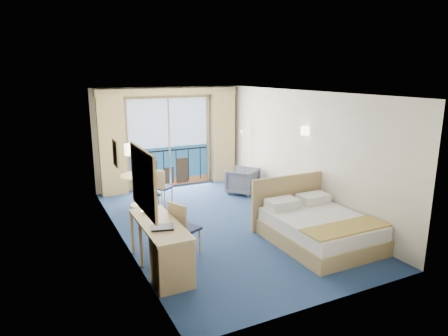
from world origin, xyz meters
TOP-DOWN VIEW (x-y plane):
  - floor at (0.00, 0.00)m, footprint 6.50×6.50m
  - room_walls at (0.00, 0.00)m, footprint 4.04×6.54m
  - balcony_door at (-0.01, 3.22)m, footprint 2.36×0.03m
  - curtain_left at (-1.55, 3.07)m, footprint 0.65×0.22m
  - curtain_right at (1.55, 3.07)m, footprint 0.65×0.22m
  - pelmet at (0.00, 3.10)m, footprint 3.80×0.25m
  - mirror at (-1.97, -1.50)m, footprint 0.05×1.25m
  - wall_print at (-1.97, 0.45)m, footprint 0.04×0.42m
  - sconce_left at (-1.94, -0.60)m, footprint 0.18×0.18m
  - sconce_right at (1.94, -0.15)m, footprint 0.18×0.18m
  - bed at (1.20, -1.61)m, footprint 1.70×2.02m
  - nightstand at (1.76, -0.07)m, footprint 0.43×0.41m
  - phone at (1.74, -0.08)m, footprint 0.20×0.18m
  - armchair at (1.45, 1.72)m, footprint 1.00×1.01m
  - floor_lamp at (1.77, 2.28)m, footprint 0.22×0.22m
  - desk at (-1.70, -1.76)m, footprint 0.58×1.67m
  - desk_chair at (-1.22, -1.01)m, footprint 0.56×0.55m
  - folder at (-1.73, -1.55)m, footprint 0.38×0.32m
  - desk_lamp at (-1.80, -0.77)m, footprint 0.11×0.11m
  - round_table at (-1.20, 1.89)m, footprint 0.84×0.84m
  - table_chair_a at (-0.74, 1.72)m, footprint 0.53×0.53m
  - table_chair_b at (-1.17, 1.35)m, footprint 0.44×0.45m

SIDE VIEW (x-z plane):
  - floor at x=0.00m, z-range 0.00..0.00m
  - nightstand at x=1.76m, z-range 0.00..0.57m
  - bed at x=1.20m, z-range -0.24..0.83m
  - armchair at x=1.45m, z-range 0.00..0.66m
  - desk at x=-1.70m, z-range 0.04..0.83m
  - table_chair_a at x=-0.74m, z-range 0.06..0.93m
  - desk_chair at x=-1.22m, z-range 0.06..1.02m
  - table_chair_b at x=-1.17m, z-range 0.06..1.03m
  - round_table at x=-1.20m, z-range 0.20..0.95m
  - phone at x=1.74m, z-range 0.57..0.65m
  - folder at x=-1.73m, z-range 0.78..0.82m
  - desk_lamp at x=-1.80m, z-range 0.89..1.31m
  - balcony_door at x=-0.01m, z-range -0.12..2.40m
  - floor_lamp at x=1.77m, z-range 0.40..1.97m
  - curtain_left at x=-1.55m, z-range 0.00..2.55m
  - curtain_right at x=1.55m, z-range 0.00..2.55m
  - mirror at x=-1.97m, z-range 1.08..2.03m
  - wall_print at x=-1.97m, z-range 1.34..1.86m
  - room_walls at x=0.00m, z-range 0.42..3.14m
  - sconce_left at x=-1.94m, z-range 1.76..1.94m
  - sconce_right at x=1.94m, z-range 1.76..1.94m
  - pelmet at x=0.00m, z-range 2.49..2.67m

